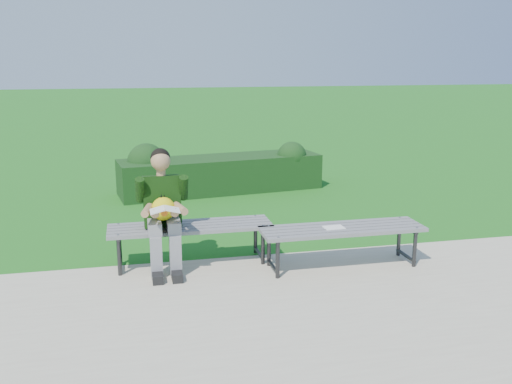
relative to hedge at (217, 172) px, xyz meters
name	(u,v)px	position (x,y,z in m)	size (l,w,h in m)	color
ground	(236,258)	(-0.32, -3.46, -0.35)	(80.00, 80.00, 0.00)	#236A1C
walkway	(273,324)	(-0.32, -5.21, -0.34)	(30.00, 3.50, 0.02)	beige
hedge	(217,172)	(0.00, 0.00, 0.00)	(3.58, 1.36, 0.89)	#0F4013
bench_left	(191,230)	(-0.85, -3.56, 0.07)	(1.80, 0.50, 0.46)	gray
bench_right	(342,232)	(0.76, -4.01, 0.07)	(1.80, 0.50, 0.46)	gray
seated_boy	(163,207)	(-1.15, -3.66, 0.37)	(0.56, 0.76, 1.31)	gray
paper_sheet	(334,227)	(0.66, -4.01, 0.12)	(0.23, 0.17, 0.01)	white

